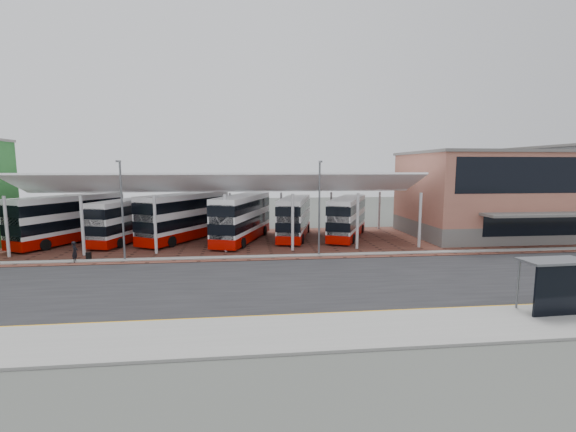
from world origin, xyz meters
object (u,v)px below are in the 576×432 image
object	(u,v)px
bus_1	(129,220)
bus_3	(242,218)
terminal	(494,194)
bus_0	(69,219)
pedestrian	(75,252)
bus_5	(347,218)
bus_4	(294,218)
bus_shelter	(563,280)
bus_2	(186,217)

from	to	relation	value
bus_1	bus_3	bearing A→B (deg)	11.50
terminal	bus_1	bearing A→B (deg)	178.81
bus_0	pedestrian	world-z (taller)	bus_0
bus_3	bus_5	size ratio (longest dim) A/B	1.11
bus_1	bus_5	distance (m)	22.65
bus_0	bus_5	distance (m)	28.35
terminal	bus_1	world-z (taller)	terminal
bus_4	terminal	bearing A→B (deg)	11.83
bus_1	bus_shelter	distance (m)	36.06
terminal	bus_0	distance (m)	44.81
bus_2	bus_3	size ratio (longest dim) A/B	0.98
terminal	bus_shelter	size ratio (longest dim) A/B	5.32
bus_2	bus_0	bearing A→B (deg)	-147.11
terminal	bus_4	world-z (taller)	terminal
bus_0	pedestrian	distance (m)	9.67
bus_2	bus_3	distance (m)	5.98
bus_5	pedestrian	size ratio (longest dim) A/B	6.21
bus_1	bus_shelter	bearing A→B (deg)	-22.35
bus_1	bus_shelter	size ratio (longest dim) A/B	3.07
bus_5	bus_4	bearing A→B (deg)	-161.10
bus_4	pedestrian	xyz separation A→B (m)	(-18.67, -8.86, -1.30)
bus_0	bus_4	bearing A→B (deg)	27.79
bus_2	pedestrian	bearing A→B (deg)	-97.88
bus_shelter	bus_4	bearing A→B (deg)	112.78
terminal	bus_0	xyz separation A→B (m)	(-44.75, 0.73, -2.26)
bus_2	bus_5	xyz separation A→B (m)	(16.97, -0.67, -0.26)
bus_1	bus_4	distance (m)	17.03
bus_3	bus_shelter	bearing A→B (deg)	-34.38
bus_0	bus_shelter	xyz separation A→B (m)	(33.50, -22.89, -0.57)
bus_2	bus_5	size ratio (longest dim) A/B	1.09
bus_0	bus_2	distance (m)	11.38
bus_0	bus_3	size ratio (longest dim) A/B	0.99
bus_4	pedestrian	bearing A→B (deg)	-140.35
terminal	bus_1	xyz separation A→B (m)	(-39.04, 0.81, -2.48)
bus_1	bus_5	xyz separation A→B (m)	(22.64, -0.47, 0.00)
bus_5	bus_shelter	xyz separation A→B (m)	(5.15, -22.51, -0.35)
terminal	pedestrian	world-z (taller)	terminal
terminal	bus_5	distance (m)	16.59
terminal	bus_4	distance (m)	22.17
bus_0	pedestrian	bearing A→B (deg)	-37.59
bus_4	pedestrian	world-z (taller)	bus_4
bus_2	bus_3	xyz separation A→B (m)	(5.83, -1.35, -0.07)
bus_1	bus_shelter	xyz separation A→B (m)	(27.79, -22.98, -0.35)
bus_1	pedestrian	size ratio (longest dim) A/B	6.33
bus_2	bus_shelter	xyz separation A→B (m)	(22.12, -23.18, -0.61)
terminal	bus_shelter	distance (m)	25.02
terminal	pedestrian	distance (m)	41.62
bus_0	bus_1	size ratio (longest dim) A/B	1.07
bus_3	bus_4	bearing A→B (deg)	31.91
pedestrian	bus_4	bearing A→B (deg)	-67.09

